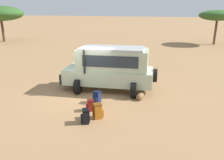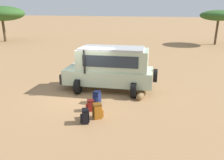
{
  "view_description": "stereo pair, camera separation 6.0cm",
  "coord_description": "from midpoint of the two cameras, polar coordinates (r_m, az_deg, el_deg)",
  "views": [
    {
      "loc": [
        5.7,
        -9.44,
        4.34
      ],
      "look_at": [
        1.51,
        0.19,
        1.0
      ],
      "focal_mm": 35.0,
      "sensor_mm": 36.0,
      "label": 1
    },
    {
      "loc": [
        5.75,
        -9.41,
        4.34
      ],
      "look_at": [
        1.51,
        0.19,
        1.0
      ],
      "focal_mm": 35.0,
      "sensor_mm": 36.0,
      "label": 2
    }
  ],
  "objects": [
    {
      "name": "acacia_tree_far_left",
      "position": [
        36.16,
        -27.2,
        15.19
      ],
      "size": [
        6.41,
        6.29,
        5.01
      ],
      "color": "brown",
      "rests_on": "ground_plane"
    },
    {
      "name": "safari_vehicle",
      "position": [
        12.25,
        -0.55,
        3.26
      ],
      "size": [
        5.48,
        3.4,
        2.44
      ],
      "color": "#B2C6A8",
      "rests_on": "ground_plane"
    },
    {
      "name": "backpack_near_rear_wheel",
      "position": [
        9.28,
        -3.91,
        -8.09
      ],
      "size": [
        0.49,
        0.49,
        0.65
      ],
      "color": "#B26619",
      "rests_on": "ground_plane"
    },
    {
      "name": "duffel_bag_low_black_case",
      "position": [
        11.41,
        7.47,
        -3.97
      ],
      "size": [
        0.35,
        0.92,
        0.43
      ],
      "color": "brown",
      "rests_on": "ground_plane"
    },
    {
      "name": "acacia_tree_left_mid",
      "position": [
        32.5,
        25.84,
        14.93
      ],
      "size": [
        4.68,
        5.06,
        4.44
      ],
      "color": "brown",
      "rests_on": "ground_plane"
    },
    {
      "name": "backpack_beside_front_wheel",
      "position": [
        10.76,
        -4.15,
        -4.5
      ],
      "size": [
        0.31,
        0.44,
        0.59
      ],
      "color": "navy",
      "rests_on": "ground_plane"
    },
    {
      "name": "backpack_outermost",
      "position": [
        9.99,
        -5.81,
        -6.63
      ],
      "size": [
        0.44,
        0.43,
        0.51
      ],
      "color": "maroon",
      "rests_on": "ground_plane"
    },
    {
      "name": "ground_plane",
      "position": [
        11.85,
        -7.23,
        -3.98
      ],
      "size": [
        320.0,
        320.0,
        0.0
      ],
      "primitive_type": "plane",
      "color": "#9E754C"
    },
    {
      "name": "backpack_cluster_center",
      "position": [
        8.96,
        -7.19,
        -9.41
      ],
      "size": [
        0.44,
        0.44,
        0.59
      ],
      "color": "black",
      "rests_on": "ground_plane"
    }
  ]
}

